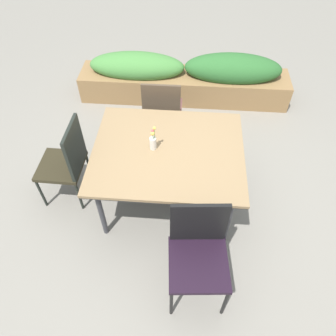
{
  "coord_description": "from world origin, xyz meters",
  "views": [
    {
      "loc": [
        0.11,
        -2.18,
        2.91
      ],
      "look_at": [
        -0.06,
        -0.08,
        0.5
      ],
      "focal_mm": 34.82,
      "sensor_mm": 36.0,
      "label": 1
    }
  ],
  "objects_px": {
    "chair_far_side": "(162,109)",
    "chair_end_left": "(67,160)",
    "dining_table": "(168,154)",
    "planter_box": "(185,78)",
    "chair_near_right": "(198,250)",
    "flower_vase": "(153,141)"
  },
  "relations": [
    {
      "from": "chair_far_side",
      "to": "chair_near_right",
      "type": "height_order",
      "value": "chair_near_right"
    },
    {
      "from": "chair_end_left",
      "to": "chair_near_right",
      "type": "xyz_separation_m",
      "value": [
        1.32,
        -0.89,
        0.03
      ]
    },
    {
      "from": "dining_table",
      "to": "chair_far_side",
      "type": "xyz_separation_m",
      "value": [
        -0.14,
        0.89,
        -0.18
      ]
    },
    {
      "from": "chair_near_right",
      "to": "planter_box",
      "type": "xyz_separation_m",
      "value": [
        -0.21,
        2.73,
        -0.24
      ]
    },
    {
      "from": "chair_far_side",
      "to": "chair_end_left",
      "type": "distance_m",
      "value": 1.25
    },
    {
      "from": "chair_far_side",
      "to": "planter_box",
      "type": "distance_m",
      "value": 1.0
    },
    {
      "from": "flower_vase",
      "to": "dining_table",
      "type": "bearing_deg",
      "value": -5.77
    },
    {
      "from": "chair_far_side",
      "to": "chair_near_right",
      "type": "xyz_separation_m",
      "value": [
        0.45,
        -1.78,
        0.04
      ]
    },
    {
      "from": "chair_end_left",
      "to": "flower_vase",
      "type": "height_order",
      "value": "flower_vase"
    },
    {
      "from": "chair_far_side",
      "to": "chair_end_left",
      "type": "xyz_separation_m",
      "value": [
        -0.87,
        -0.89,
        0.01
      ]
    },
    {
      "from": "chair_near_right",
      "to": "planter_box",
      "type": "distance_m",
      "value": 2.75
    },
    {
      "from": "chair_far_side",
      "to": "flower_vase",
      "type": "bearing_deg",
      "value": -90.5
    },
    {
      "from": "chair_near_right",
      "to": "flower_vase",
      "type": "bearing_deg",
      "value": -68.48
    },
    {
      "from": "dining_table",
      "to": "chair_end_left",
      "type": "height_order",
      "value": "chair_end_left"
    },
    {
      "from": "dining_table",
      "to": "planter_box",
      "type": "xyz_separation_m",
      "value": [
        0.1,
        1.84,
        -0.37
      ]
    },
    {
      "from": "dining_table",
      "to": "chair_near_right",
      "type": "relative_size",
      "value": 1.44
    },
    {
      "from": "flower_vase",
      "to": "planter_box",
      "type": "bearing_deg",
      "value": 82.69
    },
    {
      "from": "dining_table",
      "to": "planter_box",
      "type": "distance_m",
      "value": 1.88
    },
    {
      "from": "dining_table",
      "to": "chair_end_left",
      "type": "distance_m",
      "value": 1.02
    },
    {
      "from": "chair_end_left",
      "to": "planter_box",
      "type": "distance_m",
      "value": 2.16
    },
    {
      "from": "dining_table",
      "to": "chair_end_left",
      "type": "bearing_deg",
      "value": -179.91
    },
    {
      "from": "chair_near_right",
      "to": "flower_vase",
      "type": "xyz_separation_m",
      "value": [
        -0.45,
        0.9,
        0.28
      ]
    }
  ]
}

